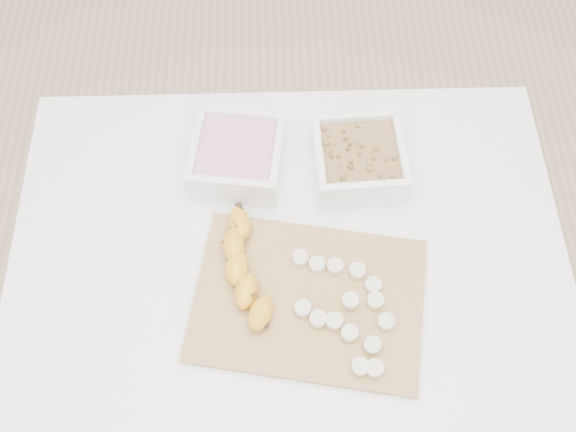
{
  "coord_description": "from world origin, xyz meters",
  "views": [
    {
      "loc": [
        -0.01,
        -0.49,
        1.8
      ],
      "look_at": [
        0.0,
        0.03,
        0.81
      ],
      "focal_mm": 40.0,
      "sensor_mm": 36.0,
      "label": 1
    }
  ],
  "objects_px": {
    "bowl_yogurt": "(237,156)",
    "bowl_granola": "(359,160)",
    "cutting_board": "(309,300)",
    "banana": "(246,270)",
    "table": "(288,267)"
  },
  "relations": [
    {
      "from": "bowl_granola",
      "to": "banana",
      "type": "relative_size",
      "value": 0.77
    },
    {
      "from": "banana",
      "to": "bowl_granola",
      "type": "bearing_deg",
      "value": 45.32
    },
    {
      "from": "bowl_yogurt",
      "to": "bowl_granola",
      "type": "xyz_separation_m",
      "value": [
        0.23,
        -0.01,
        -0.0
      ]
    },
    {
      "from": "cutting_board",
      "to": "bowl_granola",
      "type": "bearing_deg",
      "value": 68.41
    },
    {
      "from": "bowl_granola",
      "to": "banana",
      "type": "bearing_deg",
      "value": -134.17
    },
    {
      "from": "banana",
      "to": "bowl_yogurt",
      "type": "bearing_deg",
      "value": 93.68
    },
    {
      "from": "cutting_board",
      "to": "banana",
      "type": "distance_m",
      "value": 0.12
    },
    {
      "from": "table",
      "to": "cutting_board",
      "type": "height_order",
      "value": "cutting_board"
    },
    {
      "from": "table",
      "to": "cutting_board",
      "type": "relative_size",
      "value": 2.57
    },
    {
      "from": "table",
      "to": "bowl_granola",
      "type": "bearing_deg",
      "value": 49.04
    },
    {
      "from": "bowl_granola",
      "to": "bowl_yogurt",
      "type": "bearing_deg",
      "value": 176.54
    },
    {
      "from": "table",
      "to": "bowl_granola",
      "type": "relative_size",
      "value": 5.8
    },
    {
      "from": "bowl_yogurt",
      "to": "banana",
      "type": "height_order",
      "value": "bowl_yogurt"
    },
    {
      "from": "bowl_granola",
      "to": "cutting_board",
      "type": "xyz_separation_m",
      "value": [
        -0.1,
        -0.26,
        -0.03
      ]
    },
    {
      "from": "table",
      "to": "banana",
      "type": "distance_m",
      "value": 0.16
    }
  ]
}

